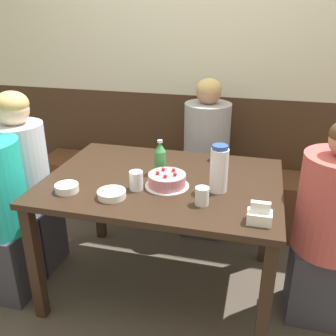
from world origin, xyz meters
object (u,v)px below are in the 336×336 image
Objects in this scene: glass_tumbler_short at (136,180)px; glass_water_tall at (219,152)px; napkin_holder at (260,215)px; bowl_soup_white at (112,194)px; person_pale_blue_shirt at (25,188)px; bench_seat at (189,195)px; person_grey_tee at (206,163)px; water_pitcher at (219,169)px; bowl_rice_small at (67,188)px; birthday_cake at (167,180)px; glass_shot_small at (202,196)px; soju_bottle at (160,158)px; person_dark_striped at (330,228)px.

glass_water_tall is at bearing 55.10° from glass_tumbler_short.
bowl_soup_white is at bearing 174.99° from napkin_holder.
person_pale_blue_shirt reaches higher than bowl_soup_white.
bench_seat is 0.38m from person_grey_tee.
bowl_rice_small is (-0.77, -0.21, -0.10)m from water_pitcher.
birthday_cake is (0.05, -0.91, 0.55)m from bench_seat.
soju_bottle is at bearing 133.78° from glass_shot_small.
person_pale_blue_shirt reaches higher than bench_seat.
glass_water_tall reaches higher than bench_seat.
person_dark_striped is (0.66, 0.23, -0.22)m from glass_shot_small.
glass_water_tall is (-0.05, 0.44, -0.08)m from water_pitcher.
soju_bottle is 0.25m from glass_tumbler_short.
bowl_soup_white is 1.61× the size of glass_shot_small.
person_grey_tee reaches higher than bench_seat.
glass_water_tall is at bearing -30.67° from person_dark_striped.
glass_tumbler_short is at bearing 8.16° from person_dark_striped.
glass_shot_small is at bearing -11.70° from person_pale_blue_shirt.
water_pitcher is 0.37m from napkin_holder.
birthday_cake is 0.53m from bowl_rice_small.
bowl_soup_white is (-0.20, -1.11, 0.54)m from bench_seat.
water_pitcher is at bearing 15.14° from bowl_rice_small.
person_grey_tee reaches higher than napkin_holder.
napkin_holder is (0.50, -0.26, 0.00)m from birthday_cake.
birthday_cake is 0.20× the size of person_grey_tee.
water_pitcher is 0.57m from bowl_soup_white.
glass_water_tall is (0.72, 0.65, 0.03)m from bowl_rice_small.
bowl_soup_white is 1.16m from person_dark_striped.
person_dark_striped is at bearing 46.44° from person_grey_tee.
bench_seat is 1.07m from birthday_cake.
bench_seat is 0.78m from glass_water_tall.
soju_bottle is at bearing -5.23° from person_dark_striped.
water_pitcher is 2.56× the size of glass_water_tall.
soju_bottle is at bearing 4.36° from person_pale_blue_shirt.
birthday_cake reaches higher than bowl_rice_small.
water_pitcher is 0.39m from soju_bottle.
glass_tumbler_short is (-0.42, -0.09, -0.07)m from water_pitcher.
glass_shot_small is at bearing -90.42° from glass_water_tall.
person_dark_striped is (1.12, 0.27, -0.19)m from bowl_soup_white.
person_dark_striped reaches higher than water_pitcher.
napkin_holder is at bearing -15.98° from glass_tumbler_short.
bowl_soup_white is 0.46m from glass_shot_small.
water_pitcher is (0.32, -0.90, 0.64)m from bench_seat.
glass_water_tall is 0.09× the size of person_dark_striped.
napkin_holder reaches higher than glass_tumbler_short.
bench_seat is 2.13× the size of person_grey_tee.
bowl_rice_small is at bearing 10.84° from person_dark_striped.
bench_seat is at bearing 109.80° from water_pitcher.
person_pale_blue_shirt is 1.00× the size of person_grey_tee.
birthday_cake reaches higher than bowl_soup_white.
bowl_rice_small is at bearing -31.00° from person_pale_blue_shirt.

